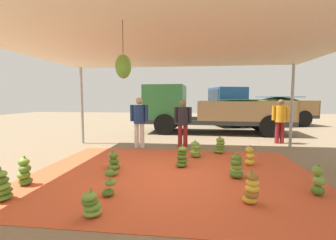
{
  "coord_description": "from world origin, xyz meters",
  "views": [
    {
      "loc": [
        0.56,
        -5.22,
        1.72
      ],
      "look_at": [
        -0.31,
        1.91,
        1.07
      ],
      "focal_mm": 25.15,
      "sensor_mm": 36.0,
      "label": 1
    }
  ],
  "objects_px": {
    "banana_bunch_5": "(113,165)",
    "cargo_truck_main": "(208,109)",
    "banana_bunch_9": "(251,189)",
    "worker_1": "(280,118)",
    "banana_bunch_2": "(318,182)",
    "worker_0": "(183,120)",
    "banana_bunch_0": "(182,157)",
    "banana_bunch_7": "(25,173)",
    "banana_bunch_3": "(250,157)",
    "banana_bunch_8": "(1,187)",
    "worker_2": "(139,119)",
    "banana_bunch_10": "(236,167)",
    "cargo_truck_far": "(258,107)",
    "banana_bunch_6": "(91,205)",
    "banana_bunch_4": "(196,150)",
    "banana_bunch_12": "(220,146)",
    "banana_bunch_11": "(109,184)",
    "banana_bunch_1": "(114,161)"
  },
  "relations": [
    {
      "from": "banana_bunch_8",
      "to": "banana_bunch_10",
      "type": "xyz_separation_m",
      "value": [
        4.12,
        1.67,
        -0.0
      ]
    },
    {
      "from": "banana_bunch_3",
      "to": "cargo_truck_main",
      "type": "height_order",
      "value": "cargo_truck_main"
    },
    {
      "from": "banana_bunch_3",
      "to": "banana_bunch_5",
      "type": "relative_size",
      "value": 0.91
    },
    {
      "from": "banana_bunch_1",
      "to": "worker_2",
      "type": "xyz_separation_m",
      "value": [
        0.01,
        2.58,
        0.84
      ]
    },
    {
      "from": "banana_bunch_0",
      "to": "banana_bunch_1",
      "type": "relative_size",
      "value": 1.26
    },
    {
      "from": "banana_bunch_2",
      "to": "worker_1",
      "type": "height_order",
      "value": "worker_1"
    },
    {
      "from": "worker_1",
      "to": "worker_2",
      "type": "height_order",
      "value": "worker_2"
    },
    {
      "from": "banana_bunch_2",
      "to": "banana_bunch_8",
      "type": "distance_m",
      "value": 5.48
    },
    {
      "from": "banana_bunch_8",
      "to": "banana_bunch_12",
      "type": "distance_m",
      "value": 5.64
    },
    {
      "from": "worker_2",
      "to": "banana_bunch_1",
      "type": "bearing_deg",
      "value": -90.15
    },
    {
      "from": "banana_bunch_1",
      "to": "worker_2",
      "type": "bearing_deg",
      "value": 89.85
    },
    {
      "from": "banana_bunch_5",
      "to": "banana_bunch_11",
      "type": "distance_m",
      "value": 1.11
    },
    {
      "from": "banana_bunch_0",
      "to": "banana_bunch_9",
      "type": "distance_m",
      "value": 2.31
    },
    {
      "from": "banana_bunch_3",
      "to": "banana_bunch_6",
      "type": "relative_size",
      "value": 1.22
    },
    {
      "from": "banana_bunch_4",
      "to": "cargo_truck_main",
      "type": "height_order",
      "value": "cargo_truck_main"
    },
    {
      "from": "banana_bunch_4",
      "to": "banana_bunch_7",
      "type": "distance_m",
      "value": 4.26
    },
    {
      "from": "banana_bunch_7",
      "to": "cargo_truck_main",
      "type": "bearing_deg",
      "value": 63.67
    },
    {
      "from": "banana_bunch_1",
      "to": "banana_bunch_9",
      "type": "distance_m",
      "value": 3.31
    },
    {
      "from": "banana_bunch_4",
      "to": "worker_0",
      "type": "relative_size",
      "value": 0.3
    },
    {
      "from": "banana_bunch_3",
      "to": "banana_bunch_2",
      "type": "bearing_deg",
      "value": -66.32
    },
    {
      "from": "banana_bunch_0",
      "to": "banana_bunch_7",
      "type": "xyz_separation_m",
      "value": [
        -3.01,
        -1.64,
        0.01
      ]
    },
    {
      "from": "banana_bunch_3",
      "to": "banana_bunch_7",
      "type": "height_order",
      "value": "banana_bunch_7"
    },
    {
      "from": "cargo_truck_main",
      "to": "cargo_truck_far",
      "type": "height_order",
      "value": "same"
    },
    {
      "from": "banana_bunch_0",
      "to": "banana_bunch_11",
      "type": "bearing_deg",
      "value": -121.19
    },
    {
      "from": "banana_bunch_1",
      "to": "worker_0",
      "type": "bearing_deg",
      "value": 59.99
    },
    {
      "from": "worker_0",
      "to": "worker_1",
      "type": "distance_m",
      "value": 3.88
    },
    {
      "from": "banana_bunch_1",
      "to": "banana_bunch_7",
      "type": "bearing_deg",
      "value": -136.87
    },
    {
      "from": "banana_bunch_0",
      "to": "banana_bunch_5",
      "type": "xyz_separation_m",
      "value": [
        -1.48,
        -0.85,
        -0.0
      ]
    },
    {
      "from": "banana_bunch_8",
      "to": "worker_0",
      "type": "distance_m",
      "value": 5.45
    },
    {
      "from": "banana_bunch_2",
      "to": "worker_0",
      "type": "distance_m",
      "value": 4.62
    },
    {
      "from": "banana_bunch_4",
      "to": "banana_bunch_10",
      "type": "distance_m",
      "value": 1.89
    },
    {
      "from": "cargo_truck_far",
      "to": "banana_bunch_9",
      "type": "bearing_deg",
      "value": -104.23
    },
    {
      "from": "banana_bunch_5",
      "to": "cargo_truck_main",
      "type": "xyz_separation_m",
      "value": [
        2.39,
        7.14,
        0.93
      ]
    },
    {
      "from": "banana_bunch_3",
      "to": "banana_bunch_12",
      "type": "xyz_separation_m",
      "value": [
        -0.63,
        1.3,
        0.0
      ]
    },
    {
      "from": "banana_bunch_7",
      "to": "banana_bunch_11",
      "type": "distance_m",
      "value": 1.87
    },
    {
      "from": "banana_bunch_7",
      "to": "worker_2",
      "type": "bearing_deg",
      "value": 70.44
    },
    {
      "from": "worker_1",
      "to": "banana_bunch_4",
      "type": "bearing_deg",
      "value": -140.67
    },
    {
      "from": "banana_bunch_1",
      "to": "banana_bunch_9",
      "type": "bearing_deg",
      "value": -28.45
    },
    {
      "from": "banana_bunch_11",
      "to": "cargo_truck_main",
      "type": "height_order",
      "value": "cargo_truck_main"
    },
    {
      "from": "banana_bunch_7",
      "to": "cargo_truck_far",
      "type": "distance_m",
      "value": 13.52
    },
    {
      "from": "banana_bunch_10",
      "to": "worker_1",
      "type": "distance_m",
      "value": 4.93
    },
    {
      "from": "cargo_truck_far",
      "to": "worker_2",
      "type": "height_order",
      "value": "cargo_truck_far"
    },
    {
      "from": "banana_bunch_9",
      "to": "worker_2",
      "type": "bearing_deg",
      "value": 124.89
    },
    {
      "from": "banana_bunch_10",
      "to": "cargo_truck_main",
      "type": "bearing_deg",
      "value": 92.58
    },
    {
      "from": "banana_bunch_9",
      "to": "worker_1",
      "type": "distance_m",
      "value": 6.05
    },
    {
      "from": "banana_bunch_2",
      "to": "cargo_truck_far",
      "type": "height_order",
      "value": "cargo_truck_far"
    },
    {
      "from": "banana_bunch_8",
      "to": "banana_bunch_10",
      "type": "bearing_deg",
      "value": 22.02
    },
    {
      "from": "banana_bunch_6",
      "to": "cargo_truck_main",
      "type": "height_order",
      "value": "cargo_truck_main"
    },
    {
      "from": "banana_bunch_2",
      "to": "banana_bunch_8",
      "type": "xyz_separation_m",
      "value": [
        -5.4,
        -0.89,
        -0.0
      ]
    },
    {
      "from": "banana_bunch_9",
      "to": "cargo_truck_far",
      "type": "relative_size",
      "value": 0.08
    }
  ]
}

